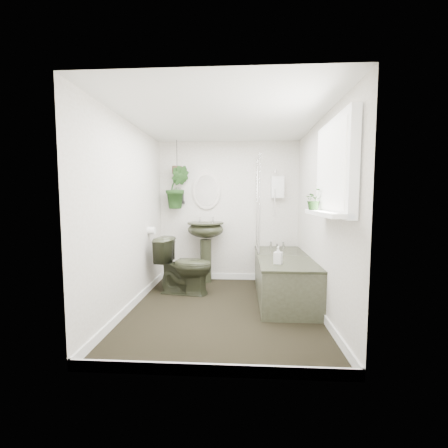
{
  "coord_description": "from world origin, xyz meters",
  "views": [
    {
      "loc": [
        0.22,
        -3.58,
        1.38
      ],
      "look_at": [
        0.0,
        0.15,
        1.05
      ],
      "focal_mm": 24.0,
      "sensor_mm": 36.0,
      "label": 1
    }
  ],
  "objects": [
    {
      "name": "floor",
      "position": [
        0.0,
        0.0,
        -0.01
      ],
      "size": [
        2.3,
        2.8,
        0.02
      ],
      "primitive_type": "cube",
      "color": "black",
      "rests_on": "ground"
    },
    {
      "name": "ceiling",
      "position": [
        0.0,
        0.0,
        2.31
      ],
      "size": [
        2.3,
        2.8,
        0.02
      ],
      "primitive_type": "cube",
      "color": "white",
      "rests_on": "ground"
    },
    {
      "name": "wall_back",
      "position": [
        0.0,
        1.41,
        1.15
      ],
      "size": [
        2.3,
        0.02,
        2.3
      ],
      "primitive_type": "cube",
      "color": "silver",
      "rests_on": "ground"
    },
    {
      "name": "wall_front",
      "position": [
        0.0,
        -1.41,
        1.15
      ],
      "size": [
        2.3,
        0.02,
        2.3
      ],
      "primitive_type": "cube",
      "color": "silver",
      "rests_on": "ground"
    },
    {
      "name": "wall_left",
      "position": [
        -1.16,
        0.0,
        1.15
      ],
      "size": [
        0.02,
        2.8,
        2.3
      ],
      "primitive_type": "cube",
      "color": "silver",
      "rests_on": "ground"
    },
    {
      "name": "wall_right",
      "position": [
        1.16,
        0.0,
        1.15
      ],
      "size": [
        0.02,
        2.8,
        2.3
      ],
      "primitive_type": "cube",
      "color": "silver",
      "rests_on": "ground"
    },
    {
      "name": "skirting",
      "position": [
        0.0,
        0.0,
        0.05
      ],
      "size": [
        2.3,
        2.8,
        0.1
      ],
      "primitive_type": "cube",
      "color": "white",
      "rests_on": "floor"
    },
    {
      "name": "bathtub",
      "position": [
        0.8,
        0.5,
        0.29
      ],
      "size": [
        0.72,
        1.72,
        0.58
      ],
      "primitive_type": null,
      "color": "#26291B",
      "rests_on": "floor"
    },
    {
      "name": "bath_screen",
      "position": [
        0.47,
        0.99,
        1.28
      ],
      "size": [
        0.04,
        0.72,
        1.4
      ],
      "primitive_type": null,
      "color": "silver",
      "rests_on": "bathtub"
    },
    {
      "name": "shower_box",
      "position": [
        0.8,
        1.34,
        1.55
      ],
      "size": [
        0.2,
        0.1,
        0.35
      ],
      "primitive_type": "cube",
      "color": "white",
      "rests_on": "wall_back"
    },
    {
      "name": "oval_mirror",
      "position": [
        -0.36,
        1.37,
        1.5
      ],
      "size": [
        0.46,
        0.03,
        0.62
      ],
      "primitive_type": "ellipsoid",
      "color": "beige",
      "rests_on": "wall_back"
    },
    {
      "name": "wall_sconce",
      "position": [
        -0.76,
        1.36,
        1.4
      ],
      "size": [
        0.04,
        0.04,
        0.22
      ],
      "primitive_type": "cylinder",
      "color": "black",
      "rests_on": "wall_back"
    },
    {
      "name": "toilet_roll_holder",
      "position": [
        -1.1,
        0.7,
        0.9
      ],
      "size": [
        0.11,
        0.11,
        0.11
      ],
      "primitive_type": "cylinder",
      "rotation": [
        0.0,
        1.57,
        0.0
      ],
      "color": "white",
      "rests_on": "wall_left"
    },
    {
      "name": "window_recess",
      "position": [
        1.09,
        -0.7,
        1.65
      ],
      "size": [
        0.08,
        1.0,
        0.9
      ],
      "primitive_type": "cube",
      "color": "white",
      "rests_on": "wall_right"
    },
    {
      "name": "window_sill",
      "position": [
        1.02,
        -0.7,
        1.23
      ],
      "size": [
        0.18,
        1.0,
        0.04
      ],
      "primitive_type": "cube",
      "color": "white",
      "rests_on": "wall_right"
    },
    {
      "name": "window_blinds",
      "position": [
        1.04,
        -0.7,
        1.65
      ],
      "size": [
        0.01,
        0.86,
        0.76
      ],
      "primitive_type": "cube",
      "color": "white",
      "rests_on": "wall_right"
    },
    {
      "name": "toilet",
      "position": [
        -0.6,
        0.63,
        0.4
      ],
      "size": [
        0.85,
        0.57,
        0.81
      ],
      "primitive_type": "imported",
      "rotation": [
        0.0,
        0.0,
        1.41
      ],
      "color": "#26291B",
      "rests_on": "floor"
    },
    {
      "name": "pedestal_sink",
      "position": [
        -0.36,
        1.21,
        0.5
      ],
      "size": [
        0.63,
        0.56,
        0.99
      ],
      "primitive_type": null,
      "rotation": [
        0.0,
        0.0,
        -0.11
      ],
      "color": "#26291B",
      "rests_on": "floor"
    },
    {
      "name": "sill_plant",
      "position": [
        0.98,
        -0.4,
        1.36
      ],
      "size": [
        0.24,
        0.23,
        0.22
      ],
      "primitive_type": "imported",
      "rotation": [
        0.0,
        0.0,
        0.32
      ],
      "color": "black",
      "rests_on": "window_sill"
    },
    {
      "name": "hanging_plant",
      "position": [
        -0.83,
        1.25,
        1.55
      ],
      "size": [
        0.41,
        0.34,
        0.69
      ],
      "primitive_type": "imported",
      "rotation": [
        0.0,
        0.0,
        0.11
      ],
      "color": "black",
      "rests_on": "ceiling"
    },
    {
      "name": "soap_bottle",
      "position": [
        0.67,
        0.03,
        0.69
      ],
      "size": [
        0.12,
        0.12,
        0.21
      ],
      "primitive_type": "imported",
      "rotation": [
        0.0,
        0.0,
        -0.32
      ],
      "color": "black",
      "rests_on": "bathtub"
    },
    {
      "name": "hanging_pot",
      "position": [
        -0.83,
        1.25,
        1.83
      ],
      "size": [
        0.16,
        0.16,
        0.12
      ],
      "primitive_type": "cylinder",
      "color": "#4B3926",
      "rests_on": "ceiling"
    }
  ]
}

